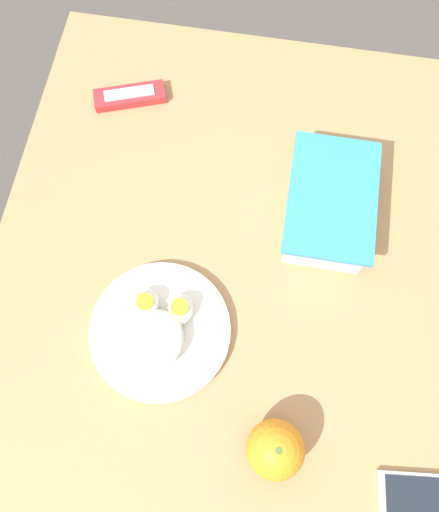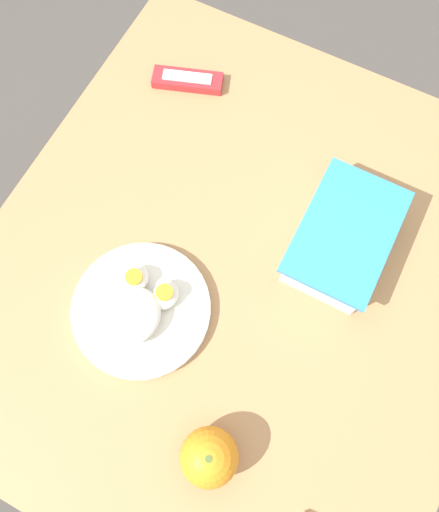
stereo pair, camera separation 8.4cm
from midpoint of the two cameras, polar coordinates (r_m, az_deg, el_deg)
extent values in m
plane|color=#4C4742|center=(1.57, -0.26, -9.15)|extent=(10.00, 10.00, 0.00)
cube|color=#AD7F51|center=(0.88, -0.46, -1.33)|extent=(0.97, 0.86, 0.03)
cylinder|color=#936C45|center=(1.45, -12.52, 12.79)|extent=(0.06, 0.06, 0.70)
cylinder|color=#936C45|center=(1.28, -21.91, -22.02)|extent=(0.06, 0.06, 0.70)
cylinder|color=#936C45|center=(1.42, 17.82, 8.35)|extent=(0.06, 0.06, 0.70)
cube|color=white|center=(0.88, 9.70, 5.29)|extent=(0.21, 0.13, 0.06)
cube|color=beige|center=(0.89, 9.56, 4.93)|extent=(0.19, 0.12, 0.04)
cube|color=#338CC6|center=(0.84, 10.10, 6.31)|extent=(0.23, 0.15, 0.01)
ellipsoid|color=gray|center=(0.90, 9.17, 8.68)|extent=(0.06, 0.05, 0.03)
ellipsoid|color=gray|center=(0.88, 10.12, 5.18)|extent=(0.05, 0.05, 0.03)
ellipsoid|color=gray|center=(0.85, 8.64, 1.91)|extent=(0.06, 0.06, 0.03)
sphere|color=orange|center=(0.78, 3.21, -21.68)|extent=(0.09, 0.09, 0.09)
cylinder|color=#4C662D|center=(0.74, 3.39, -21.84)|extent=(0.01, 0.01, 0.00)
cylinder|color=silver|center=(0.84, -9.64, -8.87)|extent=(0.23, 0.23, 0.02)
ellipsoid|color=white|center=(0.81, -10.25, -9.78)|extent=(0.10, 0.09, 0.04)
ellipsoid|color=white|center=(0.83, -11.26, -5.80)|extent=(0.05, 0.04, 0.03)
cylinder|color=#F4A823|center=(0.81, -11.47, -5.54)|extent=(0.03, 0.03, 0.01)
ellipsoid|color=white|center=(0.81, -7.42, -6.49)|extent=(0.05, 0.04, 0.03)
cylinder|color=#F4A823|center=(0.80, -7.56, -6.24)|extent=(0.03, 0.03, 0.01)
cube|color=#B7282D|center=(1.03, -12.58, 17.11)|extent=(0.09, 0.14, 0.02)
cube|color=white|center=(1.02, -12.70, 17.44)|extent=(0.05, 0.10, 0.00)
cube|color=#ADADB2|center=(0.86, 19.28, -25.06)|extent=(0.08, 0.13, 0.01)
cube|color=black|center=(0.86, 19.42, -25.09)|extent=(0.07, 0.11, 0.00)
camera|label=1|loc=(0.04, -92.89, -8.45)|focal=35.00mm
camera|label=2|loc=(0.04, 87.11, 8.45)|focal=35.00mm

